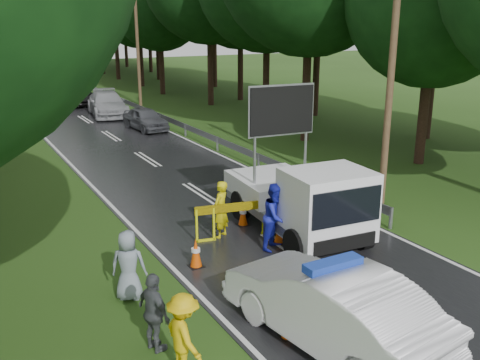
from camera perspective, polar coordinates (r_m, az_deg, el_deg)
ground at (r=15.26m, az=5.65°, el=-7.70°), size 160.00×160.00×0.00m
road at (r=42.59m, az=-18.11°, el=7.41°), size 7.00×140.00×0.02m
guardrail at (r=43.05m, az=-13.22°, el=8.60°), size 0.12×60.06×0.70m
utility_pole_near at (r=18.84m, az=15.95°, el=12.37°), size 1.40×0.24×10.00m
utility_pole_mid at (r=41.53m, az=-10.92°, el=14.72°), size 1.40×0.24×10.00m
utility_pole_far at (r=66.69m, az=-18.33°, el=14.84°), size 1.40×0.24×10.00m
police_sedan at (r=11.05m, az=9.66°, el=-13.11°), size 2.48×5.24×1.83m
work_truck at (r=16.01m, az=6.66°, el=-2.00°), size 2.86×5.65×4.36m
barrier at (r=15.87m, az=-0.12°, el=-3.35°), size 2.65×0.57×1.11m
officer at (r=15.92m, az=-2.07°, el=-3.17°), size 0.76×0.71×1.75m
civilian at (r=15.13m, az=3.85°, el=-3.90°), size 1.18×1.11×1.94m
bystander_left at (r=10.09m, az=-6.03°, el=-16.19°), size 0.71×1.11×1.64m
bystander_mid at (r=10.83m, az=-9.14°, el=-13.81°), size 0.62×1.03×1.65m
bystander_right at (r=12.76m, az=-11.81°, el=-8.90°), size 0.99×0.88×1.69m
queue_car_first at (r=32.40m, az=-10.06°, el=6.45°), size 1.90×4.02×1.33m
queue_car_second at (r=37.87m, az=-13.98°, el=7.89°), size 2.93×5.80×1.61m
queue_car_third at (r=43.61m, az=-17.43°, el=8.65°), size 3.00×5.61×1.50m
queue_car_fourth at (r=52.53m, az=-19.53°, el=9.69°), size 1.67×4.50×1.47m
cone_near_left at (r=11.35m, az=5.11°, el=-15.09°), size 0.30×0.30×0.65m
cone_center at (r=15.73m, az=4.22°, el=-5.45°), size 0.36×0.36×0.75m
cone_far at (r=16.98m, az=0.32°, el=-3.70°), size 0.36×0.36×0.76m
cone_left_mid at (r=14.25m, az=-4.73°, el=-7.79°), size 0.38×0.38×0.81m
cone_right at (r=19.34m, az=9.19°, el=-1.44°), size 0.33×0.33×0.69m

